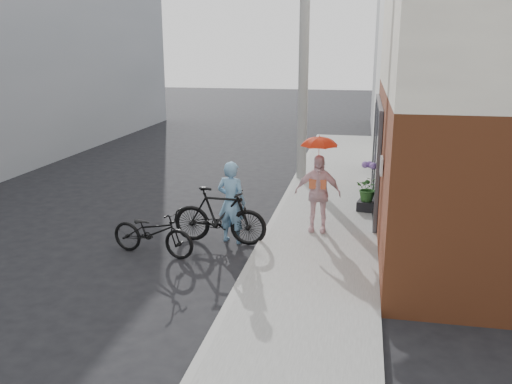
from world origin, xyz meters
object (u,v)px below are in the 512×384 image
(officer, at_px, (232,202))
(planter, at_px, (367,206))
(bike_right, at_px, (220,216))
(kimono_woman, at_px, (318,193))
(bike_left, at_px, (153,232))
(utility_pole, at_px, (304,59))

(officer, xyz_separation_m, planter, (2.70, 2.35, -0.60))
(bike_right, height_order, kimono_woman, kimono_woman)
(bike_left, height_order, planter, bike_left)
(bike_right, xyz_separation_m, kimono_woman, (1.88, 0.80, 0.35))
(kimono_woman, xyz_separation_m, planter, (1.04, 1.67, -0.70))
(bike_left, height_order, bike_right, bike_right)
(officer, bearing_deg, planter, -126.18)
(officer, bearing_deg, bike_right, 41.14)
(kimono_woman, bearing_deg, bike_right, -157.08)
(utility_pole, distance_m, planter, 4.80)
(bike_left, xyz_separation_m, kimono_woman, (2.97, 1.66, 0.47))
(officer, bearing_deg, kimono_woman, -144.88)
(kimono_woman, bearing_deg, planter, 57.91)
(utility_pole, height_order, bike_left, utility_pole)
(officer, height_order, bike_right, officer)
(utility_pole, relative_size, officer, 4.18)
(bike_right, bearing_deg, utility_pole, -8.39)
(utility_pole, height_order, officer, utility_pole)
(officer, xyz_separation_m, kimono_woman, (1.66, 0.68, 0.09))
(utility_pole, bearing_deg, bike_left, -108.56)
(kimono_woman, bearing_deg, bike_left, -150.81)
(officer, height_order, planter, officer)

